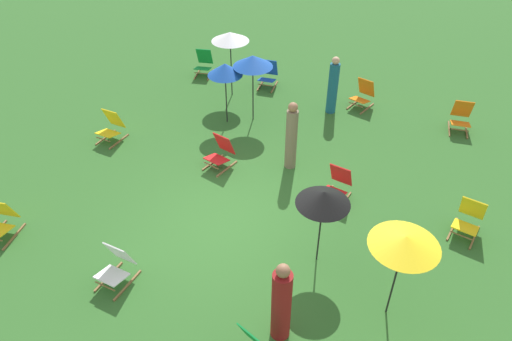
% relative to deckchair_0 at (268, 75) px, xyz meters
% --- Properties ---
extents(ground_plane, '(40.00, 40.00, 0.00)m').
position_rel_deckchair_0_xyz_m(ground_plane, '(1.73, -5.85, -0.37)').
color(ground_plane, '#2D6026').
extents(deckchair_0, '(0.58, 0.82, 0.83)m').
position_rel_deckchair_0_xyz_m(deckchair_0, '(0.00, 0.00, 0.00)').
color(deckchair_0, olive).
rests_on(deckchair_0, ground).
extents(deckchair_3, '(0.58, 0.82, 0.83)m').
position_rel_deckchair_0_xyz_m(deckchair_3, '(3.48, -4.22, 0.00)').
color(deckchair_3, olive).
rests_on(deckchair_3, ground).
extents(deckchair_4, '(0.59, 0.82, 0.83)m').
position_rel_deckchair_0_xyz_m(deckchair_4, '(6.17, -4.16, 0.00)').
color(deckchair_4, olive).
rests_on(deckchair_4, ground).
extents(deckchair_5, '(0.63, 0.85, 0.83)m').
position_rel_deckchair_0_xyz_m(deckchair_5, '(-2.27, -8.09, 0.00)').
color(deckchair_5, olive).
rests_on(deckchair_5, ground).
extents(deckchair_6, '(0.59, 0.83, 0.83)m').
position_rel_deckchair_0_xyz_m(deckchair_6, '(5.62, -0.15, 0.00)').
color(deckchair_6, olive).
rests_on(deckchair_6, ground).
extents(deckchair_7, '(0.50, 0.78, 0.83)m').
position_rel_deckchair_0_xyz_m(deckchair_7, '(-2.47, -4.39, 0.00)').
color(deckchair_7, olive).
rests_on(deckchair_7, ground).
extents(deckchair_8, '(0.50, 0.78, 0.83)m').
position_rel_deckchair_0_xyz_m(deckchair_8, '(0.56, -8.08, 0.00)').
color(deckchair_8, olive).
rests_on(deckchair_8, ground).
extents(deckchair_9, '(0.66, 0.86, 0.83)m').
position_rel_deckchair_0_xyz_m(deckchair_9, '(2.95, -0.03, 0.00)').
color(deckchair_9, olive).
rests_on(deckchair_9, ground).
extents(deckchair_10, '(0.62, 0.84, 0.83)m').
position_rel_deckchair_0_xyz_m(deckchair_10, '(0.61, -4.22, 0.00)').
color(deckchair_10, olive).
rests_on(deckchair_10, ground).
extents(deckchair_11, '(0.65, 0.86, 0.83)m').
position_rel_deckchair_0_xyz_m(deckchair_11, '(-2.18, -0.13, 0.00)').
color(deckchair_11, olive).
rests_on(deckchair_11, ground).
extents(umbrella_0, '(1.06, 1.06, 1.94)m').
position_rel_deckchair_0_xyz_m(umbrella_0, '(-0.74, -0.98, 1.44)').
color(umbrella_0, black).
rests_on(umbrella_0, ground).
extents(umbrella_1, '(0.97, 0.97, 1.69)m').
position_rel_deckchair_0_xyz_m(umbrella_1, '(3.68, -6.10, 1.18)').
color(umbrella_1, black).
rests_on(umbrella_1, ground).
extents(umbrella_2, '(0.91, 0.91, 1.72)m').
position_rel_deckchair_0_xyz_m(umbrella_2, '(-0.18, -2.40, 1.19)').
color(umbrella_2, black).
rests_on(umbrella_2, ground).
extents(umbrella_3, '(1.04, 1.04, 1.88)m').
position_rel_deckchair_0_xyz_m(umbrella_3, '(0.41, -1.98, 1.35)').
color(umbrella_3, black).
rests_on(umbrella_3, ground).
extents(umbrella_4, '(1.10, 1.10, 1.83)m').
position_rel_deckchair_0_xyz_m(umbrella_4, '(5.16, -6.73, 1.36)').
color(umbrella_4, black).
rests_on(umbrella_4, ground).
extents(person_0, '(0.38, 0.38, 1.73)m').
position_rel_deckchair_0_xyz_m(person_0, '(2.12, -3.55, 0.47)').
color(person_0, '#72664C').
rests_on(person_0, ground).
extents(person_1, '(0.39, 0.39, 1.65)m').
position_rel_deckchair_0_xyz_m(person_1, '(2.23, -0.68, 0.42)').
color(person_1, '#195972').
rests_on(person_1, ground).
extents(person_2, '(0.36, 0.36, 1.66)m').
position_rel_deckchair_0_xyz_m(person_2, '(3.66, -7.88, 0.41)').
color(person_2, maroon).
rests_on(person_2, ground).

